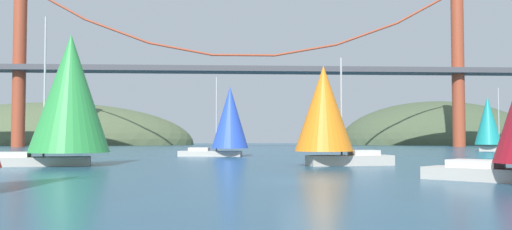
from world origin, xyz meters
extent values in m
plane|color=navy|center=(0.00, 0.00, 0.00)|extent=(360.00, 360.00, 0.00)
ellipsoid|color=#425138|center=(60.00, 135.00, 0.00)|extent=(59.61, 44.00, 26.20)
ellipsoid|color=#4C5B3D|center=(-55.00, 135.00, 0.00)|extent=(83.13, 44.00, 24.68)
cylinder|color=#A34228|center=(-49.09, 95.00, 17.94)|extent=(2.80, 2.80, 35.88)
cylinder|color=#A34228|center=(49.09, 95.00, 17.94)|extent=(2.80, 2.80, 35.88)
cube|color=#47474C|center=(0.00, 95.00, 17.22)|extent=(134.19, 6.00, 1.20)
cylinder|color=#A34228|center=(-42.08, 95.00, 32.04)|extent=(14.27, 0.50, 8.11)
cylinder|color=#A34228|center=(-28.05, 95.00, 25.65)|extent=(14.20, 0.50, 5.58)
cylinder|color=#A34228|center=(-14.03, 95.00, 21.82)|extent=(14.12, 0.50, 3.05)
cylinder|color=#A34228|center=(0.00, 95.00, 20.54)|extent=(14.03, 0.50, 0.50)
cylinder|color=#A34228|center=(14.03, 95.00, 21.82)|extent=(14.12, 0.50, 3.05)
cylinder|color=#A34228|center=(28.05, 95.00, 25.65)|extent=(14.20, 0.50, 5.58)
cylinder|color=#A34228|center=(42.08, 95.00, 32.04)|extent=(14.27, 0.50, 8.11)
cube|color=#B7B2A8|center=(-17.21, 13.88, 0.31)|extent=(8.02, 3.40, 0.63)
cube|color=beige|center=(-18.59, 13.64, 0.81)|extent=(2.73, 1.99, 0.36)
cylinder|color=#B2B2B7|center=(-16.44, 14.02, 5.56)|extent=(0.14, 0.14, 9.86)
cone|color=green|center=(-14.76, 14.31, 5.14)|extent=(6.44, 6.44, 8.42)
cube|color=#B7B2A8|center=(8.63, -0.84, 0.29)|extent=(6.21, 6.38, 0.58)
cube|color=beige|center=(7.77, 0.06, 0.76)|extent=(2.63, 2.65, 0.36)
cube|color=#B7B2A8|center=(36.73, 51.88, 0.34)|extent=(6.91, 4.93, 0.69)
cylinder|color=#B2B2B7|center=(36.13, 52.20, 5.01)|extent=(0.14, 0.14, 8.65)
cone|color=teal|center=(34.82, 52.89, 4.55)|extent=(5.13, 5.13, 7.13)
cube|color=#B7B2A8|center=(5.04, 13.52, 0.36)|extent=(6.30, 2.87, 0.73)
cube|color=beige|center=(6.11, 13.71, 0.91)|extent=(2.16, 1.71, 0.36)
cylinder|color=#B2B2B7|center=(4.44, 13.41, 4.19)|extent=(0.14, 0.14, 6.93)
cone|color=orange|center=(3.12, 13.17, 4.04)|extent=(4.78, 4.78, 6.04)
cube|color=#B7B2A8|center=(-5.45, 33.17, 0.29)|extent=(6.86, 2.84, 0.58)
cube|color=beige|center=(-6.64, 33.37, 0.76)|extent=(2.32, 1.69, 0.36)
cylinder|color=#B2B2B7|center=(-4.79, 33.07, 4.53)|extent=(0.14, 0.14, 7.91)
cone|color=blue|center=(-3.35, 32.83, 4.16)|extent=(4.46, 4.46, 6.57)
camera|label=1|loc=(-3.67, -24.11, 1.93)|focal=37.59mm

